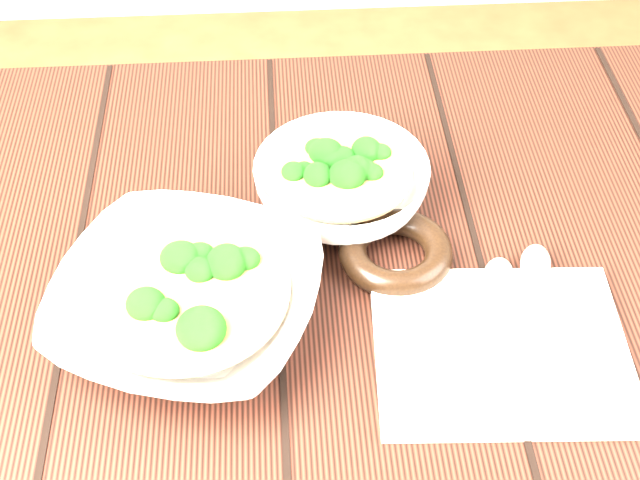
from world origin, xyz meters
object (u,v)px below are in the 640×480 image
at_px(soup_bowl_front, 187,302).
at_px(trivet, 396,252).
at_px(napkin, 500,349).
at_px(table, 303,372).
at_px(soup_bowl_back, 341,184).

distance_m(soup_bowl_front, trivet, 0.21).
height_order(soup_bowl_front, napkin, soup_bowl_front).
xyz_separation_m(table, trivet, (0.10, 0.04, 0.13)).
xyz_separation_m(table, soup_bowl_front, (-0.10, -0.03, 0.15)).
distance_m(table, napkin, 0.23).
relative_size(soup_bowl_back, trivet, 2.07).
bearing_deg(table, trivet, 23.36).
height_order(soup_bowl_front, trivet, soup_bowl_front).
distance_m(table, soup_bowl_front, 0.18).
xyz_separation_m(soup_bowl_back, napkin, (0.13, -0.20, -0.02)).
bearing_deg(trivet, table, -156.64).
bearing_deg(napkin, trivet, 127.15).
bearing_deg(napkin, table, 159.20).
xyz_separation_m(table, soup_bowl_back, (0.05, 0.12, 0.15)).
xyz_separation_m(soup_bowl_front, napkin, (0.28, -0.05, -0.02)).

